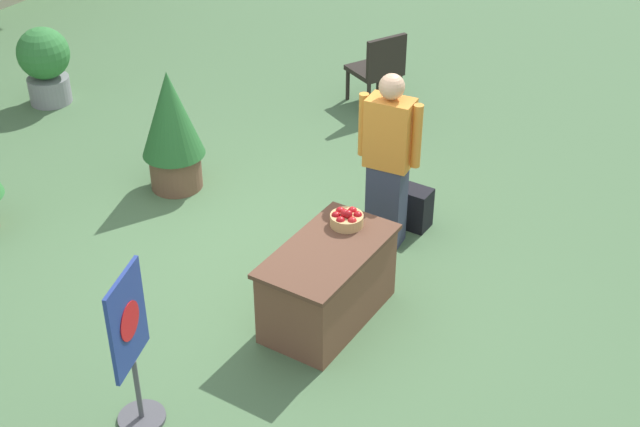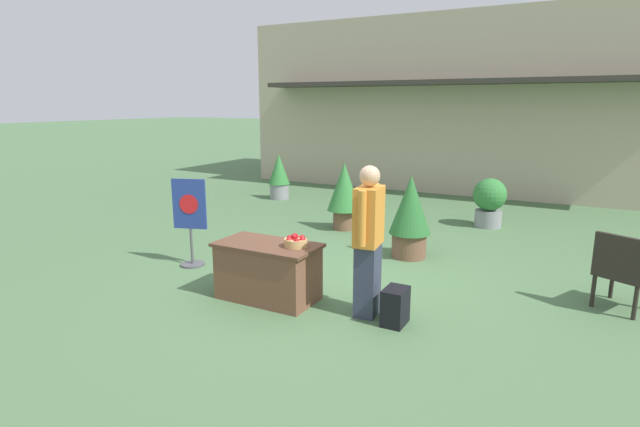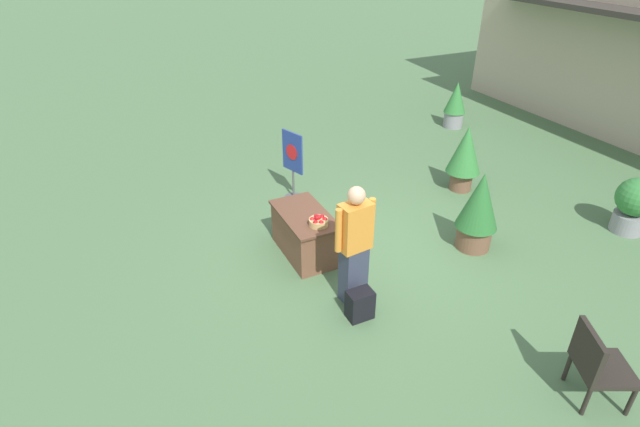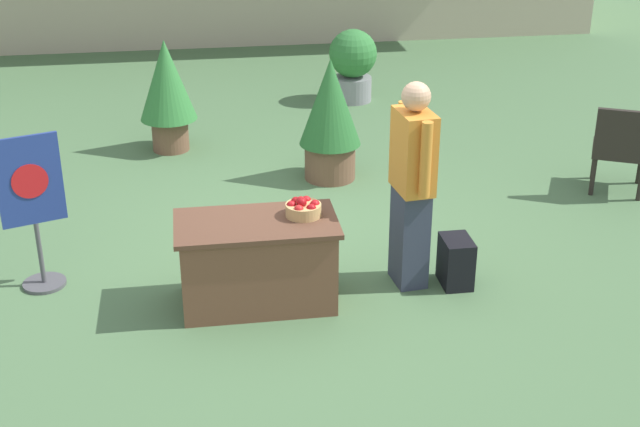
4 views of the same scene
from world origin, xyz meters
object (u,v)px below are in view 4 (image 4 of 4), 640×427
at_px(potted_plant_near_left, 353,62).
at_px(poster_board, 34,209).
at_px(potted_plant_far_left, 167,88).
at_px(person_visitor, 412,184).
at_px(apple_basket, 303,208).
at_px(backpack, 456,262).
at_px(display_table, 257,262).
at_px(potted_plant_far_right, 330,116).
at_px(patio_chair, 621,146).

bearing_deg(potted_plant_near_left, poster_board, -127.05).
relative_size(poster_board, potted_plant_far_left, 1.02).
xyz_separation_m(person_visitor, potted_plant_far_left, (-1.99, 3.51, -0.15)).
bearing_deg(person_visitor, apple_basket, -0.54).
distance_m(potted_plant_near_left, potted_plant_far_left, 2.91).
distance_m(apple_basket, potted_plant_far_left, 3.77).
bearing_deg(apple_basket, potted_plant_far_left, 106.65).
xyz_separation_m(backpack, potted_plant_far_left, (-2.37, 3.62, 0.54)).
relative_size(display_table, backpack, 3.06).
xyz_separation_m(display_table, poster_board, (-1.77, 0.55, 0.34)).
relative_size(backpack, potted_plant_near_left, 0.43).
distance_m(backpack, potted_plant_far_right, 2.61).
distance_m(display_table, potted_plant_near_left, 5.50).
bearing_deg(backpack, person_visitor, 165.05).
height_order(backpack, potted_plant_near_left, potted_plant_near_left).
xyz_separation_m(poster_board, patio_chair, (5.65, 1.12, -0.19)).
bearing_deg(potted_plant_far_right, backpack, -74.97).
xyz_separation_m(backpack, poster_board, (-3.43, 0.50, 0.50)).
xyz_separation_m(potted_plant_far_right, potted_plant_far_left, (-1.70, 1.14, 0.04)).
bearing_deg(patio_chair, potted_plant_near_left, 57.16).
bearing_deg(backpack, display_table, -178.46).
bearing_deg(person_visitor, potted_plant_near_left, -101.81).
bearing_deg(patio_chair, apple_basket, 140.95).
relative_size(display_table, potted_plant_near_left, 1.32).
height_order(backpack, patio_chair, patio_chair).
distance_m(poster_board, potted_plant_far_right, 3.40).
relative_size(display_table, person_visitor, 0.73).
distance_m(poster_board, potted_plant_near_left, 5.85).
bearing_deg(display_table, backpack, 1.54).
bearing_deg(potted_plant_near_left, display_table, -108.62).
height_order(potted_plant_far_right, potted_plant_far_left, potted_plant_far_right).
bearing_deg(poster_board, person_visitor, 64.04).
bearing_deg(potted_plant_near_left, backpack, -90.95).
relative_size(display_table, poster_board, 0.97).
distance_m(apple_basket, person_visitor, 0.92).
distance_m(person_visitor, potted_plant_far_right, 2.40).
height_order(patio_chair, potted_plant_far_right, potted_plant_far_right).
bearing_deg(patio_chair, potted_plant_far_right, 99.68).
distance_m(backpack, potted_plant_far_left, 4.36).
relative_size(apple_basket, potted_plant_near_left, 0.29).
height_order(poster_board, potted_plant_far_right, poster_board).
relative_size(person_visitor, potted_plant_far_right, 1.32).
height_order(person_visitor, patio_chair, person_visitor).
height_order(display_table, apple_basket, apple_basket).
distance_m(patio_chair, potted_plant_far_right, 3.01).
distance_m(display_table, apple_basket, 0.57).
height_order(apple_basket, patio_chair, patio_chair).
xyz_separation_m(patio_chair, potted_plant_far_left, (-4.58, 1.99, 0.23)).
xyz_separation_m(apple_basket, backpack, (1.29, -0.01, -0.58)).
bearing_deg(display_table, apple_basket, 7.79).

